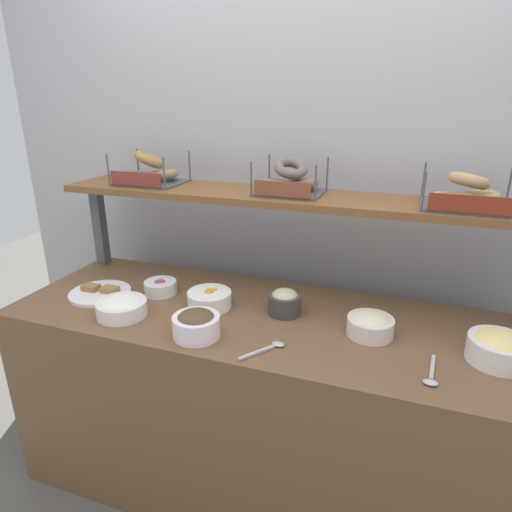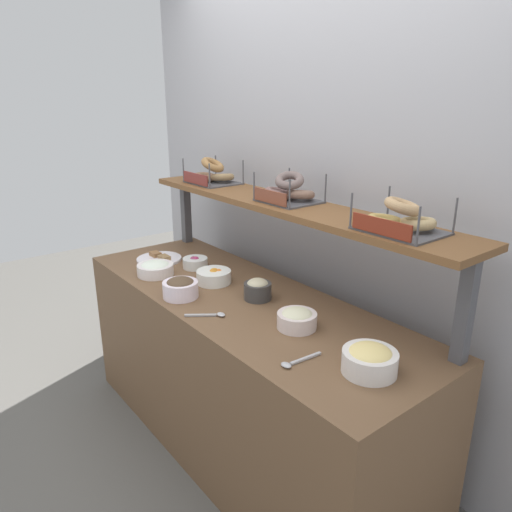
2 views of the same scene
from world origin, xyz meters
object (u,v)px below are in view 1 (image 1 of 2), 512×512
Objects in this scene: serving_spoon_by_edge at (431,375)px; serving_plate_white at (100,292)px; bowl_tuna_salad at (285,302)px; bowl_beet_salad at (160,287)px; bagel_basket_everything at (150,173)px; bowl_potato_salad at (370,324)px; bagel_basket_sesame at (466,195)px; bowl_fruit_salad at (210,298)px; bowl_cream_cheese at (122,307)px; bowl_egg_salad at (499,348)px; serving_spoon_near_plate at (269,348)px; bowl_chocolate_spread at (196,324)px; bagel_basket_poppy at (290,181)px.

serving_plate_white is at bearing 173.54° from serving_spoon_by_edge.
bowl_tuna_salad is 0.50× the size of serving_plate_white.
bagel_basket_everything is (-0.16, 0.24, 0.45)m from bowl_beet_salad.
bowl_tuna_salad is at bearing 170.25° from bowl_potato_salad.
serving_plate_white is 1.51m from bagel_basket_sesame.
bowl_potato_salad reaches higher than serving_spoon_by_edge.
bowl_fruit_salad reaches higher than bowl_cream_cheese.
bowl_fruit_salad is 1.02× the size of serving_spoon_by_edge.
bowl_fruit_salad is (-0.30, -0.04, -0.02)m from bowl_tuna_salad.
bowl_egg_salad is 1.31× the size of serving_spoon_near_plate.
bowl_chocolate_spread is 0.65× the size of serving_plate_white.
bowl_fruit_salad is at bearing 7.02° from serving_plate_white.
bagel_basket_sesame reaches higher than bowl_beet_salad.
serving_spoon_near_plate and serving_spoon_by_edge have the same top height.
bowl_potato_salad reaches higher than serving_plate_white.
bowl_tuna_salad is at bearing 173.01° from bowl_egg_salad.
bagel_basket_sesame is (-0.14, 0.30, 0.43)m from bowl_egg_salad.
bowl_tuna_salad is at bearing 7.46° from serving_plate_white.
bowl_beet_salad reaches higher than serving_plate_white.
bowl_chocolate_spread is 0.70m from bagel_basket_poppy.
bagel_basket_everything reaches higher than bowl_cream_cheese.
bowl_egg_salad is at bearing 10.62° from bowl_chocolate_spread.
bowl_tuna_salad reaches higher than serving_spoon_by_edge.
bowl_beet_salad is at bearing -169.77° from bagel_basket_sesame.
bowl_potato_salad is 0.58× the size of bagel_basket_poppy.
bowl_egg_salad reaches higher than serving_spoon_near_plate.
bowl_beet_salad is at bearing 22.65° from serving_plate_white.
bagel_basket_sesame is (0.61, 0.21, 0.43)m from bowl_tuna_salad.
serving_plate_white is 1.48× the size of serving_spoon_by_edge.
bowl_fruit_salad is 0.87m from serving_spoon_by_edge.
bagel_basket_poppy is (-0.80, 0.33, 0.43)m from bowl_egg_salad.
serving_spoon_by_edge is at bearing -21.16° from bagel_basket_everything.
bagel_basket_poppy reaches higher than bowl_chocolate_spread.
bowl_chocolate_spread is at bearing -150.49° from bagel_basket_sesame.
bowl_cream_cheese is at bearing -159.92° from bagel_basket_sesame.
bagel_basket_poppy is at bearing 25.51° from bowl_beet_salad.
serving_spoon_near_plate is at bearing -34.24° from bagel_basket_everything.
serving_spoon_near_plate is at bearing -84.75° from bowl_tuna_salad.
bagel_basket_poppy reaches higher than serving_spoon_by_edge.
serving_spoon_near_plate is (-0.72, -0.19, -0.04)m from bowl_egg_salad.
bowl_potato_salad is 0.98× the size of bowl_chocolate_spread.
bagel_basket_poppy reaches higher than bowl_beet_salad.
bowl_potato_salad is 0.66m from bagel_basket_poppy.
serving_spoon_by_edge is 1.44m from bagel_basket_everything.
bagel_basket_everything is (-0.72, 0.23, 0.43)m from bowl_tuna_salad.
bowl_tuna_salad is 0.43× the size of bagel_basket_sesame.
bowl_beet_salad is 0.53× the size of serving_plate_white.
bagel_basket_sesame is at bearing 82.12° from serving_spoon_by_edge.
bowl_tuna_salad is at bearing 0.46° from bowl_beet_salad.
bowl_cream_cheese is at bearing -146.95° from bowl_fruit_salad.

